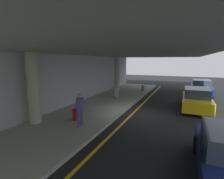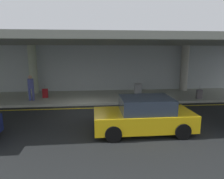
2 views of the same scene
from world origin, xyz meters
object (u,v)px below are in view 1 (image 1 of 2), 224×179
(traveler_with_luggage, at_px, (80,107))
(suitcase_upright_primary, at_px, (143,88))
(support_column_center, at_px, (33,88))
(car_yellow_taxi, at_px, (197,100))
(car_navy_no2, at_px, (201,88))
(suitcase_upright_secondary, at_px, (76,114))
(support_column_right_mid, at_px, (117,73))
(trash_bin_steel, at_px, (116,92))

(traveler_with_luggage, xyz_separation_m, suitcase_upright_primary, (11.28, -0.56, -0.65))
(support_column_center, distance_m, car_yellow_taxi, 10.45)
(car_yellow_taxi, relative_size, traveler_with_luggage, 2.44)
(car_yellow_taxi, xyz_separation_m, car_navy_no2, (6.06, -0.69, 0.00))
(suitcase_upright_primary, bearing_deg, car_yellow_taxi, -114.28)
(traveler_with_luggage, bearing_deg, support_column_center, 3.25)
(car_yellow_taxi, height_order, suitcase_upright_primary, car_yellow_taxi)
(suitcase_upright_secondary, bearing_deg, support_column_center, 123.13)
(suitcase_upright_primary, bearing_deg, car_navy_no2, -58.96)
(car_yellow_taxi, height_order, traveler_with_luggage, traveler_with_luggage)
(car_yellow_taxi, bearing_deg, support_column_right_mid, -127.87)
(car_navy_no2, distance_m, trash_bin_steel, 8.66)
(support_column_center, distance_m, traveler_with_luggage, 2.67)
(support_column_right_mid, bearing_deg, suitcase_upright_secondary, -170.91)
(support_column_right_mid, xyz_separation_m, car_yellow_taxi, (-5.38, -7.99, -1.26))
(support_column_right_mid, height_order, suitcase_upright_secondary, support_column_right_mid)
(car_navy_no2, relative_size, trash_bin_steel, 4.82)
(support_column_center, bearing_deg, car_yellow_taxi, -50.34)
(car_yellow_taxi, relative_size, trash_bin_steel, 4.82)
(traveler_with_luggage, distance_m, suitcase_upright_secondary, 1.22)
(suitcase_upright_secondary, distance_m, trash_bin_steel, 6.65)
(traveler_with_luggage, bearing_deg, trash_bin_steel, -90.16)
(car_yellow_taxi, relative_size, suitcase_upright_secondary, 4.56)
(trash_bin_steel, bearing_deg, traveler_with_luggage, -172.40)
(car_navy_no2, height_order, traveler_with_luggage, traveler_with_luggage)
(support_column_center, distance_m, suitcase_upright_secondary, 2.59)
(support_column_right_mid, distance_m, trash_bin_steel, 4.64)
(support_column_center, relative_size, suitcase_upright_primary, 4.06)
(support_column_right_mid, relative_size, traveler_with_luggage, 2.17)
(car_yellow_taxi, bearing_deg, suitcase_upright_primary, -140.00)
(support_column_right_mid, height_order, suitcase_upright_primary, support_column_right_mid)
(car_yellow_taxi, relative_size, suitcase_upright_primary, 4.56)
(traveler_with_luggage, relative_size, trash_bin_steel, 1.98)
(traveler_with_luggage, height_order, trash_bin_steel, traveler_with_luggage)
(support_column_center, height_order, trash_bin_steel, support_column_center)
(suitcase_upright_secondary, bearing_deg, car_navy_no2, -32.61)
(car_yellow_taxi, bearing_deg, support_column_center, -54.27)
(car_navy_no2, height_order, suitcase_upright_secondary, car_navy_no2)
(suitcase_upright_primary, relative_size, trash_bin_steel, 1.06)
(support_column_right_mid, xyz_separation_m, traveler_with_luggage, (-11.52, -2.48, -0.86))
(trash_bin_steel, bearing_deg, car_navy_no2, -56.00)
(car_yellow_taxi, distance_m, traveler_with_luggage, 8.26)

